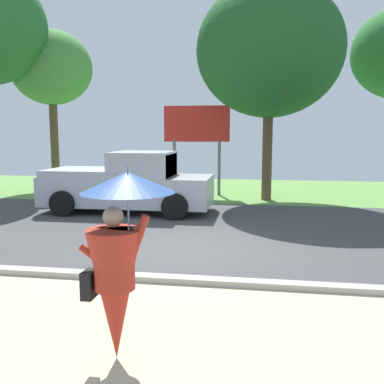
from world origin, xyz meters
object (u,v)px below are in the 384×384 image
object	(u,v)px
tree_center_back	(51,69)
tree_right_mid	(270,50)
roadside_billboard	(197,130)
monk_pedestrian	(118,262)
pickup_truck	(129,184)

from	to	relation	value
tree_center_back	tree_right_mid	bearing A→B (deg)	-12.94
tree_center_back	roadside_billboard	bearing A→B (deg)	-10.79
tree_right_mid	tree_center_back	bearing A→B (deg)	167.06
roadside_billboard	tree_right_mid	world-z (taller)	tree_right_mid
monk_pedestrian	tree_right_mid	size ratio (longest dim) A/B	0.28
roadside_billboard	tree_right_mid	size ratio (longest dim) A/B	0.45
pickup_truck	monk_pedestrian	bearing A→B (deg)	-77.30
monk_pedestrian	roadside_billboard	size ratio (longest dim) A/B	0.61
pickup_truck	tree_right_mid	distance (m)	6.95
monk_pedestrian	tree_center_back	size ratio (longest dim) A/B	0.31
pickup_truck	roadside_billboard	size ratio (longest dim) A/B	1.49
pickup_truck	tree_right_mid	size ratio (longest dim) A/B	0.67
monk_pedestrian	tree_right_mid	world-z (taller)	tree_right_mid
roadside_billboard	tree_center_back	xyz separation A→B (m)	(-6.61, 1.26, 2.68)
monk_pedestrian	pickup_truck	distance (m)	8.96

